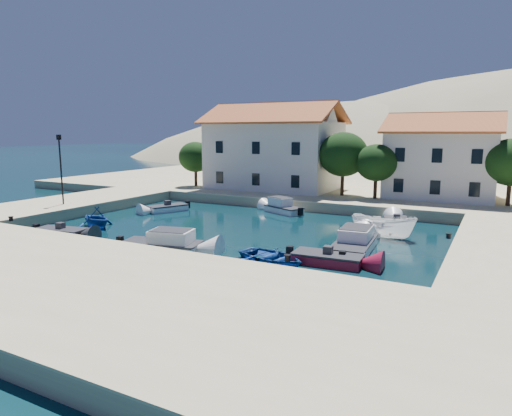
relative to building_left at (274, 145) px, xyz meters
The scene contains 20 objects.
ground 29.24m from the building_left, 77.91° to the right, with size 400.00×400.00×0.00m, color black.
quay_south 34.95m from the building_left, 79.99° to the right, with size 52.00×12.00×1.00m, color tan.
quay_west 22.86m from the building_left, 125.84° to the right, with size 8.00×20.00×1.00m, color tan.
quay_north 13.91m from the building_left, 51.34° to the left, with size 80.00×36.00×1.00m, color tan.
hills 103.51m from the building_left, 74.43° to the left, with size 254.00×176.00×99.00m.
building_left is the anchor object (origin of this frame).
building_mid 18.04m from the building_left, ahead, with size 10.50×8.40×8.30m.
trees 10.87m from the building_left, 13.60° to the right, with size 37.30×5.30×6.45m.
lamppost 23.10m from the building_left, 119.90° to the right, with size 0.35×0.25×6.22m.
bollards 26.13m from the building_left, 69.97° to the right, with size 29.36×9.56×0.30m.
motorboat_grey_sw 27.04m from the building_left, 99.52° to the right, with size 3.94×2.28×1.25m.
cabin_cruiser_south 26.78m from the building_left, 79.79° to the right, with size 5.36×3.27×1.60m.
rowboat_south 27.98m from the building_left, 64.33° to the right, with size 3.06×4.29×0.89m, color navy.
motorboat_red_se 28.36m from the building_left, 57.67° to the right, with size 4.08×2.04×1.25m.
cabin_cruiser_east 25.84m from the building_left, 52.53° to the right, with size 2.67×5.63×1.60m.
boat_east 23.00m from the building_left, 43.50° to the right, with size 1.79×4.77×1.84m, color white.
motorboat_white_ne 20.50m from the building_left, 34.49° to the right, with size 2.86×4.28×1.25m.
rowboat_west 23.65m from the building_left, 102.05° to the right, with size 2.97×3.44×1.81m, color navy.
motorboat_white_west 15.76m from the building_left, 107.32° to the right, with size 2.97×4.03×1.25m.
cabin_cruiser_north 12.41m from the building_left, 59.40° to the right, with size 4.27×3.15×1.60m.
Camera 1 is at (17.17, -19.69, 7.50)m, focal length 32.00 mm.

